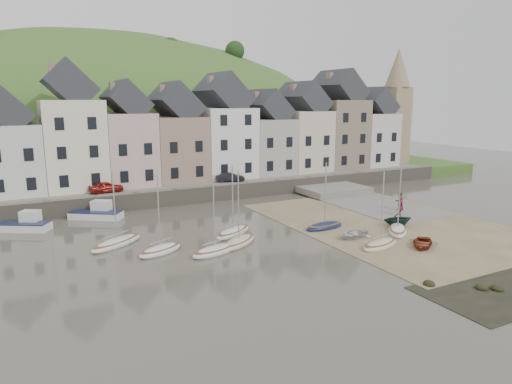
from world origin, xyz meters
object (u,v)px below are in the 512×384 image
rowboat_green (398,219)px  rowboat_red (422,243)px  person_dark (399,201)px  car_left (106,187)px  person_red (400,206)px  sailboat_0 (117,243)px  car_right (230,177)px  rowboat_white (353,234)px

rowboat_green → rowboat_red: (-2.70, -5.46, -0.41)m
rowboat_red → person_dark: bearing=105.3°
car_left → person_red: bearing=-130.9°
rowboat_green → person_red: (3.14, 2.94, 0.27)m
rowboat_red → person_red: (5.84, 8.40, 0.69)m
sailboat_0 → rowboat_green: size_ratio=2.25×
car_right → person_dark: bearing=-127.5°
person_red → car_left: (-25.38, 17.86, 1.14)m
rowboat_red → person_red: bearing=107.0°
rowboat_white → car_left: (-16.31, 21.73, 1.85)m
rowboat_white → person_red: 9.89m
rowboat_red → car_right: (-4.79, 26.27, 1.80)m
car_left → car_right: bearing=-95.8°
rowboat_white → rowboat_green: bearing=91.0°
sailboat_0 → car_left: bearing=82.9°
rowboat_green → rowboat_red: bearing=-13.9°
sailboat_0 → person_red: 27.41m
rowboat_red → sailboat_0: bearing=-157.0°
person_dark → car_right: car_right is taller
sailboat_0 → person_dark: size_ratio=3.38×
person_dark → rowboat_green: bearing=61.0°
rowboat_green → person_dark: bearing=146.6°
rowboat_green → person_dark: person_dark is taller
sailboat_0 → rowboat_green: bearing=-14.6°
sailboat_0 → person_dark: 28.85m
car_left → rowboat_green: bearing=-138.8°
person_red → person_dark: (1.60, 1.66, -0.02)m
rowboat_white → rowboat_green: (5.93, 0.93, 0.43)m
rowboat_green → person_red: size_ratio=1.47×
person_dark → car_right: (-12.23, 16.21, 1.13)m
person_red → car_right: car_right is taller
sailboat_0 → person_dark: sailboat_0 is taller
sailboat_0 → car_right: sailboat_0 is taller
rowboat_green → car_right: 22.15m
rowboat_white → rowboat_red: (3.23, -4.54, 0.01)m
person_dark → car_right: 20.33m
rowboat_red → car_right: 26.76m
rowboat_white → person_dark: (10.67, 5.52, 0.68)m
sailboat_0 → person_red: (27.19, -3.31, 0.81)m
rowboat_white → person_dark: 12.04m
rowboat_green → rowboat_red: size_ratio=0.89×
sailboat_0 → rowboat_red: sailboat_0 is taller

